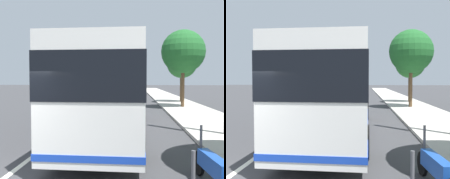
% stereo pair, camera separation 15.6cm
% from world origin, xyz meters
% --- Properties ---
extents(sidewalk_curb, '(110.00, 3.60, 0.14)m').
position_xyz_m(sidewalk_curb, '(10.00, -7.11, 0.07)').
color(sidewalk_curb, '#B2ADA3').
rests_on(sidewalk_curb, ground).
extents(lane_divider_line, '(110.00, 0.16, 0.01)m').
position_xyz_m(lane_divider_line, '(10.00, 0.00, 0.00)').
color(lane_divider_line, silver).
rests_on(lane_divider_line, ground).
extents(coach_bus, '(11.93, 2.72, 3.42)m').
position_xyz_m(coach_bus, '(6.74, -2.12, 1.96)').
color(coach_bus, silver).
rests_on(coach_bus, ground).
extents(motorcycle_far_end, '(2.33, 0.37, 1.24)m').
position_xyz_m(motorcycle_far_end, '(0.89, -4.69, 0.46)').
color(motorcycle_far_end, black).
rests_on(motorcycle_far_end, ground).
extents(car_ahead_same_lane, '(4.54, 1.90, 1.39)m').
position_xyz_m(car_ahead_same_lane, '(36.37, -2.73, 0.66)').
color(car_ahead_same_lane, gray).
rests_on(car_ahead_same_lane, ground).
extents(car_far_distant, '(4.54, 2.16, 1.43)m').
position_xyz_m(car_far_distant, '(45.69, 2.38, 0.70)').
color(car_far_distant, silver).
rests_on(car_far_distant, ground).
extents(car_side_street, '(4.64, 2.00, 1.49)m').
position_xyz_m(car_side_street, '(46.99, -2.11, 0.72)').
color(car_side_street, gray).
rests_on(car_side_street, ground).
extents(roadside_tree_mid_block, '(3.49, 3.49, 6.32)m').
position_xyz_m(roadside_tree_mid_block, '(16.78, -6.95, 4.56)').
color(roadside_tree_mid_block, brown).
rests_on(roadside_tree_mid_block, ground).
extents(roadside_tree_far_block, '(2.93, 2.93, 5.41)m').
position_xyz_m(roadside_tree_far_block, '(21.69, -7.74, 3.92)').
color(roadside_tree_far_block, brown).
rests_on(roadside_tree_far_block, ground).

